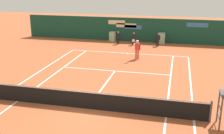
% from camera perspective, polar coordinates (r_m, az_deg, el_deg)
% --- Properties ---
extents(ground_plane, '(80.00, 80.00, 0.01)m').
position_cam_1_polar(ground_plane, '(15.00, -4.43, -7.57)').
color(ground_plane, '#A8512D').
extents(tennis_net, '(12.10, 0.10, 1.07)m').
position_cam_1_polar(tennis_net, '(14.29, -5.18, -6.66)').
color(tennis_net, '#4C4C51').
rests_on(tennis_net, ground_plane).
extents(sponsor_back_wall, '(25.00, 1.02, 2.53)m').
position_cam_1_polar(sponsor_back_wall, '(30.05, 5.19, 7.53)').
color(sponsor_back_wall, '#144233').
rests_on(sponsor_back_wall, ground_plane).
extents(player_on_baseline, '(0.66, 0.66, 1.82)m').
position_cam_1_polar(player_on_baseline, '(23.20, 5.17, 3.93)').
color(player_on_baseline, red).
rests_on(player_on_baseline, ground_plane).
extents(ball_kid_left_post, '(0.43, 0.22, 1.31)m').
position_cam_1_polar(ball_kid_left_post, '(28.77, 1.26, 6.20)').
color(ball_kid_left_post, black).
rests_on(ball_kid_left_post, ground_plane).
extents(ball_kid_right_post, '(0.44, 0.18, 1.31)m').
position_cam_1_polar(ball_kid_right_post, '(28.20, 9.40, 5.75)').
color(ball_kid_right_post, black).
rests_on(ball_kid_right_post, ground_plane).
extents(ball_kid_centre_post, '(0.42, 0.21, 1.29)m').
position_cam_1_polar(ball_kid_centre_post, '(28.47, 4.49, 6.01)').
color(ball_kid_centre_post, black).
rests_on(ball_kid_centre_post, ground_plane).
extents(tennis_ball_by_sideline, '(0.07, 0.07, 0.07)m').
position_cam_1_polar(tennis_ball_by_sideline, '(18.19, -12.62, -3.27)').
color(tennis_ball_by_sideline, '#CCE033').
rests_on(tennis_ball_by_sideline, ground_plane).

